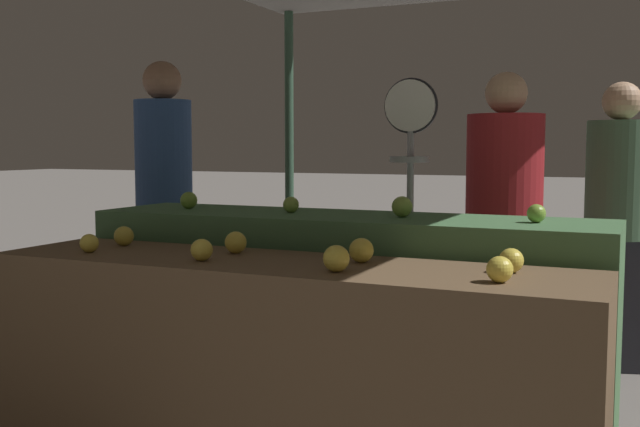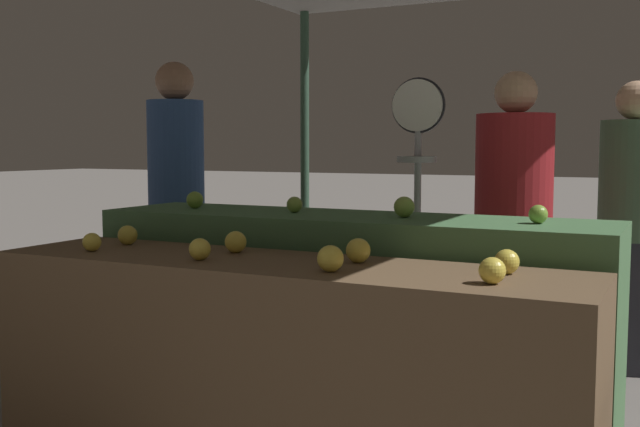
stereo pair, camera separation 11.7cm
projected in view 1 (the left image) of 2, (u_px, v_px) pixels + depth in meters
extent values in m
cylinder|color=#33513D|center=(289.00, 160.00, 6.01)|extent=(0.07, 0.07, 2.35)
cube|color=brown|center=(281.00, 380.00, 2.72)|extent=(2.24, 0.55, 0.87)
cube|color=#4C7A4C|center=(343.00, 328.00, 3.26)|extent=(2.24, 0.55, 0.99)
sphere|color=yellow|center=(89.00, 243.00, 2.91)|extent=(0.07, 0.07, 0.07)
sphere|color=yellow|center=(202.00, 250.00, 2.70)|extent=(0.08, 0.08, 0.08)
sphere|color=yellow|center=(336.00, 258.00, 2.46)|extent=(0.09, 0.09, 0.09)
sphere|color=yellow|center=(500.00, 269.00, 2.27)|extent=(0.08, 0.08, 0.08)
sphere|color=gold|center=(124.00, 236.00, 3.11)|extent=(0.08, 0.08, 0.08)
sphere|color=yellow|center=(236.00, 242.00, 2.89)|extent=(0.08, 0.08, 0.08)
sphere|color=yellow|center=(361.00, 250.00, 2.66)|extent=(0.09, 0.09, 0.09)
sphere|color=yellow|center=(511.00, 261.00, 2.44)|extent=(0.08, 0.08, 0.08)
sphere|color=#7AA338|center=(189.00, 200.00, 3.53)|extent=(0.08, 0.08, 0.08)
sphere|color=#8EB247|center=(291.00, 205.00, 3.33)|extent=(0.07, 0.07, 0.07)
sphere|color=#8EB247|center=(402.00, 207.00, 3.12)|extent=(0.09, 0.09, 0.09)
sphere|color=#84AD3D|center=(536.00, 213.00, 2.89)|extent=(0.07, 0.07, 0.07)
cylinder|color=#99999E|center=(410.00, 249.00, 3.84)|extent=(0.04, 0.04, 1.51)
cylinder|color=black|center=(411.00, 106.00, 3.77)|extent=(0.28, 0.01, 0.28)
cylinder|color=silver|center=(410.00, 106.00, 3.75)|extent=(0.26, 0.02, 0.26)
cylinder|color=#99999E|center=(410.00, 145.00, 3.77)|extent=(0.01, 0.01, 0.14)
cylinder|color=#99999E|center=(409.00, 159.00, 3.78)|extent=(0.20, 0.20, 0.03)
cube|color=#2D2D38|center=(501.00, 314.00, 4.00)|extent=(0.34, 0.26, 0.78)
cylinder|color=maroon|center=(504.00, 179.00, 3.93)|extent=(0.50, 0.50, 0.67)
sphere|color=tan|center=(506.00, 93.00, 3.89)|extent=(0.22, 0.22, 0.22)
cube|color=#2D2D38|center=(166.00, 285.00, 4.68)|extent=(0.28, 0.20, 0.84)
cylinder|color=#2D4C84|center=(164.00, 160.00, 4.61)|extent=(0.40, 0.40, 0.73)
sphere|color=#936B51|center=(162.00, 81.00, 4.57)|extent=(0.24, 0.24, 0.24)
cube|color=#2D2D38|center=(615.00, 304.00, 4.28)|extent=(0.31, 0.23, 0.76)
cylinder|color=#476B4C|center=(619.00, 180.00, 4.22)|extent=(0.45, 0.45, 0.66)
sphere|color=tan|center=(622.00, 101.00, 4.18)|extent=(0.22, 0.22, 0.22)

